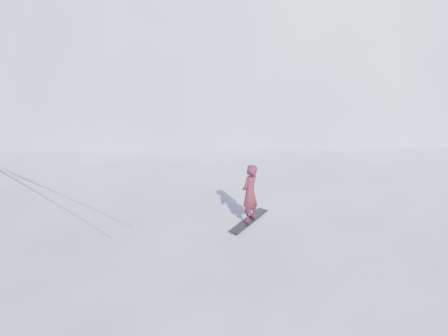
% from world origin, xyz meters
% --- Properties ---
extents(ground, '(400.00, 400.00, 0.00)m').
position_xyz_m(ground, '(0.00, 0.00, 0.00)').
color(ground, white).
rests_on(ground, ground).
extents(near_ridge, '(36.00, 28.00, 4.80)m').
position_xyz_m(near_ridge, '(1.00, 3.00, 0.00)').
color(near_ridge, white).
rests_on(near_ridge, ground).
extents(summit_peak, '(60.00, 56.00, 56.00)m').
position_xyz_m(summit_peak, '(22.00, 26.00, 0.00)').
color(summit_peak, white).
rests_on(summit_peak, ground).
extents(peak_shoulder, '(28.00, 24.00, 18.00)m').
position_xyz_m(peak_shoulder, '(10.00, 20.00, 0.00)').
color(peak_shoulder, white).
rests_on(peak_shoulder, ground).
extents(wind_bumps, '(16.00, 14.40, 1.00)m').
position_xyz_m(wind_bumps, '(-0.56, 2.12, 0.00)').
color(wind_bumps, white).
rests_on(wind_bumps, ground).
extents(snowboard, '(1.47, 0.69, 0.02)m').
position_xyz_m(snowboard, '(0.98, 0.21, 2.41)').
color(snowboard, black).
rests_on(snowboard, near_ridge).
extents(snowboarder, '(0.63, 0.50, 1.49)m').
position_xyz_m(snowboarder, '(0.98, 0.21, 3.17)').
color(snowboarder, maroon).
rests_on(snowboarder, snowboard).
extents(board_tracks, '(1.54, 5.95, 0.04)m').
position_xyz_m(board_tracks, '(-2.26, 4.65, 2.42)').
color(board_tracks, silver).
rests_on(board_tracks, ground).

